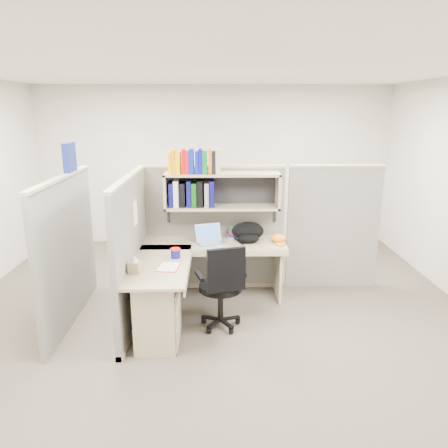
{
  "coord_description": "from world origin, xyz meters",
  "views": [
    {
      "loc": [
        0.02,
        -4.55,
        2.32
      ],
      "look_at": [
        0.11,
        0.25,
        1.04
      ],
      "focal_mm": 35.0,
      "sensor_mm": 36.0,
      "label": 1
    }
  ],
  "objects_px": {
    "laptop": "(211,234)",
    "task_chair": "(222,299)",
    "desk": "(175,292)",
    "backpack": "(248,232)",
    "snack_canister": "(175,253)"
  },
  "relations": [
    {
      "from": "laptop",
      "to": "snack_canister",
      "type": "xyz_separation_m",
      "value": [
        -0.39,
        -0.51,
        -0.06
      ]
    },
    {
      "from": "snack_canister",
      "to": "task_chair",
      "type": "distance_m",
      "value": 0.71
    },
    {
      "from": "desk",
      "to": "laptop",
      "type": "xyz_separation_m",
      "value": [
        0.37,
        0.78,
        0.41
      ]
    },
    {
      "from": "backpack",
      "to": "laptop",
      "type": "bearing_deg",
      "value": -171.4
    },
    {
      "from": "laptop",
      "to": "backpack",
      "type": "relative_size",
      "value": 0.81
    },
    {
      "from": "laptop",
      "to": "task_chair",
      "type": "distance_m",
      "value": 0.91
    },
    {
      "from": "laptop",
      "to": "task_chair",
      "type": "height_order",
      "value": "task_chair"
    },
    {
      "from": "backpack",
      "to": "task_chair",
      "type": "bearing_deg",
      "value": -114.31
    },
    {
      "from": "backpack",
      "to": "snack_canister",
      "type": "height_order",
      "value": "backpack"
    },
    {
      "from": "backpack",
      "to": "task_chair",
      "type": "xyz_separation_m",
      "value": [
        -0.34,
        -0.84,
        -0.51
      ]
    },
    {
      "from": "desk",
      "to": "task_chair",
      "type": "distance_m",
      "value": 0.5
    },
    {
      "from": "desk",
      "to": "snack_canister",
      "type": "height_order",
      "value": "snack_canister"
    },
    {
      "from": "snack_canister",
      "to": "task_chair",
      "type": "height_order",
      "value": "task_chair"
    },
    {
      "from": "desk",
      "to": "backpack",
      "type": "relative_size",
      "value": 4.4
    },
    {
      "from": "backpack",
      "to": "snack_canister",
      "type": "relative_size",
      "value": 3.61
    }
  ]
}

